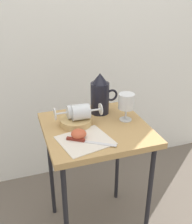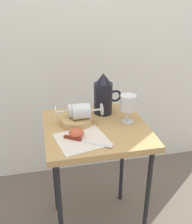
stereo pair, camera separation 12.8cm
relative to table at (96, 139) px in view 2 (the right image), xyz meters
name	(u,v)px [view 2 (the right image)]	position (x,y,z in m)	size (l,w,h in m)	color
curtain_drape	(75,18)	(0.00, 0.64, 0.52)	(2.40, 0.03, 2.30)	white
table	(96,139)	(0.00, 0.00, 0.00)	(0.51, 0.49, 0.71)	tan
linen_napkin	(82,140)	(-0.09, -0.11, 0.08)	(0.22, 0.20, 0.00)	silver
basket_tray	(77,121)	(-0.09, 0.05, 0.09)	(0.16, 0.16, 0.04)	tan
pitcher	(103,97)	(0.07, 0.15, 0.17)	(0.15, 0.10, 0.23)	black
wine_glass_upright	(128,104)	(0.17, 0.02, 0.17)	(0.08, 0.08, 0.15)	silver
wine_glass_tipped_near	(75,110)	(-0.09, 0.06, 0.14)	(0.14, 0.07, 0.07)	silver
wine_glass_tipped_far	(82,111)	(-0.06, 0.04, 0.15)	(0.15, 0.08, 0.08)	silver
apple_half_left	(76,133)	(-0.11, -0.08, 0.10)	(0.07, 0.07, 0.04)	#C15133
knife	(80,140)	(-0.10, -0.12, 0.08)	(0.20, 0.14, 0.01)	silver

